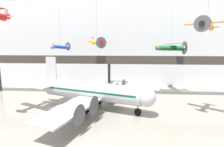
{
  "coord_description": "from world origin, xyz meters",
  "views": [
    {
      "loc": [
        4.24,
        -19.56,
        12.52
      ],
      "look_at": [
        1.73,
        12.42,
        7.31
      ],
      "focal_mm": 28.0,
      "sensor_mm": 36.0,
      "label": 1
    }
  ],
  "objects_px": {
    "suspended_plane_orange_highwing": "(207,26)",
    "suspended_plane_blue_trainer": "(61,47)",
    "suspended_plane_green_biplane": "(171,48)",
    "airliner_silver_main": "(91,91)",
    "suspended_plane_yellow_lowwing": "(97,42)",
    "stanchion_barrier": "(164,127)"
  },
  "relations": [
    {
      "from": "stanchion_barrier",
      "to": "suspended_plane_yellow_lowwing",
      "type": "bearing_deg",
      "value": 128.54
    },
    {
      "from": "airliner_silver_main",
      "to": "suspended_plane_blue_trainer",
      "type": "height_order",
      "value": "suspended_plane_blue_trainer"
    },
    {
      "from": "suspended_plane_blue_trainer",
      "to": "suspended_plane_green_biplane",
      "type": "bearing_deg",
      "value": -56.22
    },
    {
      "from": "suspended_plane_green_biplane",
      "to": "suspended_plane_yellow_lowwing",
      "type": "xyz_separation_m",
      "value": [
        -18.1,
        -4.37,
        1.48
      ]
    },
    {
      "from": "suspended_plane_blue_trainer",
      "to": "airliner_silver_main",
      "type": "bearing_deg",
      "value": -106.14
    },
    {
      "from": "suspended_plane_green_biplane",
      "to": "stanchion_barrier",
      "type": "xyz_separation_m",
      "value": [
        -5.41,
        -20.3,
        -11.54
      ]
    },
    {
      "from": "airliner_silver_main",
      "to": "suspended_plane_orange_highwing",
      "type": "height_order",
      "value": "suspended_plane_orange_highwing"
    },
    {
      "from": "suspended_plane_orange_highwing",
      "to": "suspended_plane_yellow_lowwing",
      "type": "bearing_deg",
      "value": -81.08
    },
    {
      "from": "airliner_silver_main",
      "to": "suspended_plane_orange_highwing",
      "type": "relative_size",
      "value": 3.56
    },
    {
      "from": "airliner_silver_main",
      "to": "suspended_plane_yellow_lowwing",
      "type": "relative_size",
      "value": 2.72
    },
    {
      "from": "suspended_plane_orange_highwing",
      "to": "suspended_plane_green_biplane",
      "type": "bearing_deg",
      "value": -136.01
    },
    {
      "from": "suspended_plane_blue_trainer",
      "to": "stanchion_barrier",
      "type": "xyz_separation_m",
      "value": [
        23.16,
        -20.45,
        -11.69
      ]
    },
    {
      "from": "suspended_plane_orange_highwing",
      "to": "suspended_plane_blue_trainer",
      "type": "relative_size",
      "value": 0.72
    },
    {
      "from": "suspended_plane_green_biplane",
      "to": "suspended_plane_yellow_lowwing",
      "type": "distance_m",
      "value": 18.68
    },
    {
      "from": "suspended_plane_green_biplane",
      "to": "suspended_plane_blue_trainer",
      "type": "relative_size",
      "value": 1.08
    },
    {
      "from": "suspended_plane_blue_trainer",
      "to": "stanchion_barrier",
      "type": "relative_size",
      "value": 10.59
    },
    {
      "from": "suspended_plane_green_biplane",
      "to": "suspended_plane_orange_highwing",
      "type": "distance_m",
      "value": 15.75
    },
    {
      "from": "airliner_silver_main",
      "to": "suspended_plane_yellow_lowwing",
      "type": "height_order",
      "value": "suspended_plane_yellow_lowwing"
    },
    {
      "from": "suspended_plane_yellow_lowwing",
      "to": "stanchion_barrier",
      "type": "relative_size",
      "value": 9.97
    },
    {
      "from": "airliner_silver_main",
      "to": "suspended_plane_blue_trainer",
      "type": "distance_m",
      "value": 18.45
    },
    {
      "from": "suspended_plane_green_biplane",
      "to": "suspended_plane_yellow_lowwing",
      "type": "relative_size",
      "value": 1.14
    },
    {
      "from": "suspended_plane_orange_highwing",
      "to": "suspended_plane_blue_trainer",
      "type": "distance_m",
      "value": 34.13
    }
  ]
}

